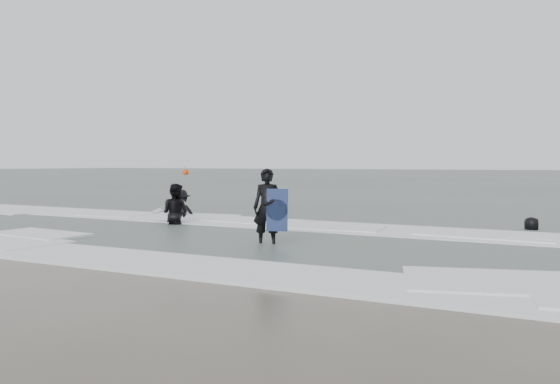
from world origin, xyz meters
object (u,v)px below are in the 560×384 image
at_px(surfer_right_far, 531,231).
at_px(surfer_wading, 175,226).
at_px(surfer_breaker, 181,217).
at_px(buoy, 186,172).
at_px(surfer_centre, 267,246).

bearing_deg(surfer_right_far, surfer_wading, -3.22).
height_order(surfer_wading, surfer_breaker, same).
height_order(surfer_wading, buoy, buoy).
bearing_deg(surfer_centre, surfer_breaker, 127.73).
relative_size(surfer_breaker, buoy, 1.11).
bearing_deg(surfer_wading, buoy, -57.43).
xyz_separation_m(surfer_right_far, buoy, (-55.07, 57.29, 0.42)).
bearing_deg(surfer_breaker, surfer_right_far, -19.75).
bearing_deg(surfer_right_far, surfer_centre, 25.20).
xyz_separation_m(surfer_wading, surfer_right_far, (9.77, 3.38, 0.00)).
xyz_separation_m(surfer_centre, surfer_breaker, (-5.93, 4.52, 0.00)).
bearing_deg(surfer_centre, surfer_right_far, 32.56).
bearing_deg(surfer_centre, surfer_wading, 137.17).
xyz_separation_m(surfer_centre, surfer_wading, (-4.49, 2.38, 0.00)).
xyz_separation_m(surfer_breaker, buoy, (-43.87, 58.53, 0.42)).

